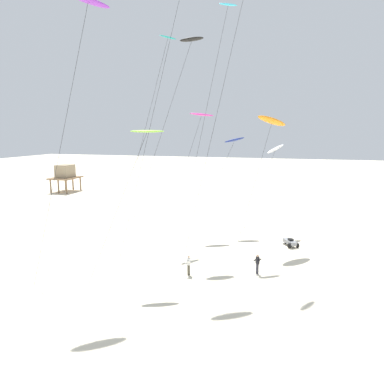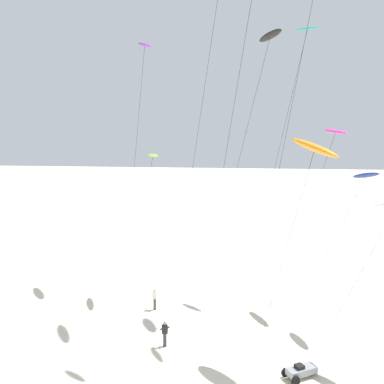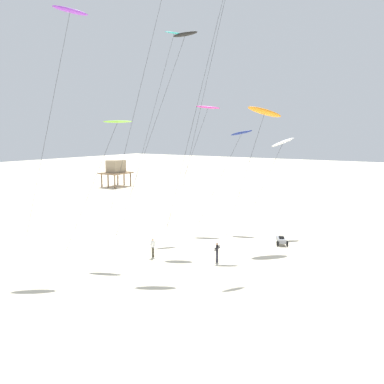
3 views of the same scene
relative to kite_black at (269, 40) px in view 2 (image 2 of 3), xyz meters
name	(u,v)px [view 2 (image 2 of 3)]	position (x,y,z in m)	size (l,w,h in m)	color
kite_black	(269,40)	(0.00, 0.00, 0.00)	(5.70, 6.85, 20.71)	black
kite_orange	(314,148)	(2.23, -7.74, -7.45)	(3.92, 4.49, 13.39)	orange
kite_lime	(153,157)	(-8.89, 0.94, -8.61)	(3.96, 5.08, 11.70)	#8CD833
kite_navy	(365,177)	(6.30, -3.33, -9.50)	(4.05, 5.08, 11.07)	navy
kite_teal	(305,38)	(3.02, 3.65, 0.74)	(4.91, 5.56, 21.68)	teal
kite_purple	(144,47)	(-10.28, 4.66, 0.52)	(4.33, 5.34, 21.33)	purple
kite_magenta	(335,133)	(4.98, 0.26, -6.68)	(3.88, 5.01, 13.73)	#D8339E
kite_flyer_nearest	(165,333)	(-6.44, -7.57, -19.14)	(0.71, 0.70, 1.67)	#33333D
kite_flyer_middle	(155,298)	(-8.20, -2.22, -19.14)	(0.53, 0.51, 1.67)	#4C4738
beach_buggy	(301,371)	(1.64, -10.07, -19.60)	(2.06, 1.68, 0.82)	gray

